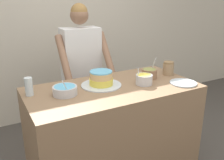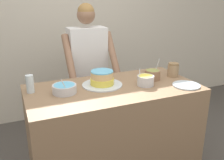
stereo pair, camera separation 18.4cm
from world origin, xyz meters
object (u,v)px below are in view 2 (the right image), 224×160
at_px(drinking_glass, 30,84).
at_px(ceramic_plate, 186,85).
at_px(frosting_bowl_yellow, 146,80).
at_px(frosting_bowl_olive, 152,74).
at_px(cake, 102,79).
at_px(person_baker, 88,63).
at_px(stoneware_jar, 173,70).
at_px(frosting_bowl_blue, 64,88).

bearing_deg(drinking_glass, ceramic_plate, -16.29).
bearing_deg(frosting_bowl_yellow, frosting_bowl_olive, 39.43).
relative_size(frosting_bowl_yellow, ceramic_plate, 0.64).
bearing_deg(cake, frosting_bowl_olive, -3.70).
bearing_deg(ceramic_plate, person_baker, 121.51).
bearing_deg(ceramic_plate, frosting_bowl_yellow, 154.53).
relative_size(frosting_bowl_olive, drinking_glass, 1.34).
bearing_deg(stoneware_jar, drinking_glass, 175.78).
height_order(person_baker, cake, person_baker).
xyz_separation_m(frosting_bowl_yellow, stoneware_jar, (0.38, 0.12, 0.02)).
bearing_deg(cake, ceramic_plate, -24.32).
xyz_separation_m(person_baker, frosting_bowl_yellow, (0.27, -0.81, 0.02)).
xyz_separation_m(frosting_bowl_olive, ceramic_plate, (0.18, -0.27, -0.04)).
xyz_separation_m(frosting_bowl_blue, ceramic_plate, (1.01, -0.25, -0.03)).
xyz_separation_m(frosting_bowl_olive, frosting_bowl_yellow, (-0.14, -0.12, -0.00)).
xyz_separation_m(person_baker, cake, (-0.08, -0.66, 0.03)).
bearing_deg(person_baker, stoneware_jar, -46.95).
bearing_deg(frosting_bowl_olive, frosting_bowl_yellow, -140.57).
relative_size(cake, frosting_bowl_yellow, 2.30).
height_order(cake, frosting_bowl_olive, frosting_bowl_olive).
bearing_deg(frosting_bowl_olive, ceramic_plate, -56.67).
xyz_separation_m(frosting_bowl_olive, drinking_glass, (-1.09, 0.10, 0.02)).
relative_size(person_baker, cake, 4.55).
height_order(person_baker, frosting_bowl_olive, person_baker).
height_order(cake, drinking_glass, drinking_glass).
bearing_deg(frosting_bowl_blue, drinking_glass, 154.53).
distance_m(frosting_bowl_olive, frosting_bowl_blue, 0.84).
bearing_deg(frosting_bowl_blue, ceramic_plate, -13.85).
distance_m(ceramic_plate, stoneware_jar, 0.28).
relative_size(cake, frosting_bowl_olive, 1.79).
bearing_deg(stoneware_jar, ceramic_plate, -101.28).
height_order(person_baker, ceramic_plate, person_baker).
bearing_deg(frosting_bowl_olive, stoneware_jar, 0.35).
bearing_deg(person_baker, drinking_glass, -138.80).
height_order(frosting_bowl_blue, drinking_glass, drinking_glass).
bearing_deg(ceramic_plate, frosting_bowl_blue, 166.15).
bearing_deg(frosting_bowl_yellow, cake, 156.75).
bearing_deg(frosting_bowl_blue, frosting_bowl_yellow, -7.97).
distance_m(person_baker, stoneware_jar, 0.94).
xyz_separation_m(person_baker, ceramic_plate, (0.59, -0.96, -0.02)).
distance_m(cake, frosting_bowl_blue, 0.35).
height_order(frosting_bowl_yellow, frosting_bowl_blue, frosting_bowl_yellow).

